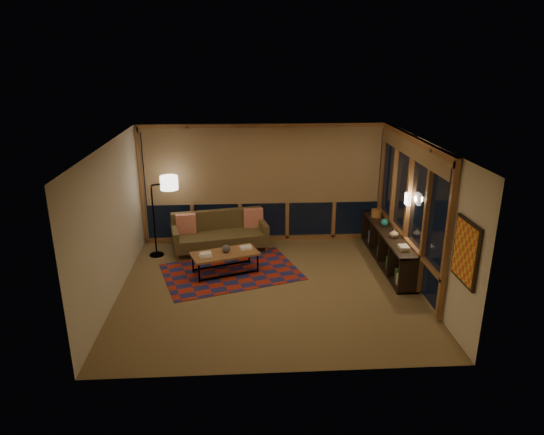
{
  "coord_description": "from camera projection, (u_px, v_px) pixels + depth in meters",
  "views": [
    {
      "loc": [
        -0.44,
        -8.07,
        4.17
      ],
      "look_at": [
        0.07,
        0.47,
        1.23
      ],
      "focal_mm": 32.0,
      "sensor_mm": 36.0,
      "label": 1
    }
  ],
  "objects": [
    {
      "name": "wall_sconce",
      "position": [
        408.0,
        199.0,
        9.07
      ],
      "size": [
        0.12,
        0.18,
        0.22
      ],
      "primitive_type": null,
      "color": "white",
      "rests_on": "walls"
    },
    {
      "name": "wall_art",
      "position": [
        465.0,
        252.0,
        6.93
      ],
      "size": [
        0.06,
        0.74,
        0.94
      ],
      "primitive_type": null,
      "color": "#E94623",
      "rests_on": "walls"
    },
    {
      "name": "shelf_book_stack",
      "position": [
        404.0,
        248.0,
        8.95
      ],
      "size": [
        0.24,
        0.29,
        0.07
      ],
      "primitive_type": null,
      "rotation": [
        0.0,
        0.0,
        -0.29
      ],
      "color": "white",
      "rests_on": "bookshelf"
    },
    {
      "name": "vase",
      "position": [
        394.0,
        233.0,
        9.51
      ],
      "size": [
        0.21,
        0.21,
        0.18
      ],
      "primitive_type": "imported",
      "rotation": [
        0.0,
        0.0,
        -0.25
      ],
      "color": "tan",
      "rests_on": "bookshelf"
    },
    {
      "name": "basket",
      "position": [
        376.0,
        213.0,
        10.7
      ],
      "size": [
        0.23,
        0.23,
        0.17
      ],
      "primitive_type": "cylinder",
      "rotation": [
        0.0,
        0.0,
        0.02
      ],
      "color": "#9C5F33",
      "rests_on": "bookshelf"
    },
    {
      "name": "ceramic_pot",
      "position": [
        226.0,
        248.0,
        9.49
      ],
      "size": [
        0.19,
        0.19,
        0.16
      ],
      "primitive_type": "sphere",
      "rotation": [
        0.0,
        0.0,
        0.25
      ],
      "color": "black",
      "rests_on": "coffee_table"
    },
    {
      "name": "area_rug",
      "position": [
        231.0,
        272.0,
        9.66
      ],
      "size": [
        2.99,
        2.43,
        0.01
      ],
      "primitive_type": "cube",
      "rotation": [
        0.0,
        0.0,
        0.31
      ],
      "color": "#9E2413",
      "rests_on": "floor"
    },
    {
      "name": "pillow_right",
      "position": [
        253.0,
        218.0,
        10.88
      ],
      "size": [
        0.44,
        0.16,
        0.43
      ],
      "primitive_type": null,
      "rotation": [
        0.0,
        0.0,
        0.03
      ],
      "color": "red",
      "rests_on": "sofa"
    },
    {
      "name": "window_wall_back",
      "position": [
        264.0,
        184.0,
        10.85
      ],
      "size": [
        5.3,
        0.16,
        2.6
      ],
      "primitive_type": null,
      "color": "#A7653E",
      "rests_on": "walls"
    },
    {
      "name": "sofa",
      "position": [
        220.0,
        233.0,
        10.57
      ],
      "size": [
        2.14,
        1.19,
        0.83
      ],
      "primitive_type": null,
      "rotation": [
        0.0,
        0.0,
        0.19
      ],
      "color": "brown",
      "rests_on": "floor"
    },
    {
      "name": "book_stack_a",
      "position": [
        206.0,
        255.0,
        9.31
      ],
      "size": [
        0.25,
        0.22,
        0.06
      ],
      "primitive_type": null,
      "rotation": [
        0.0,
        0.0,
        0.25
      ],
      "color": "white",
      "rests_on": "coffee_table"
    },
    {
      "name": "coffee_table",
      "position": [
        225.0,
        263.0,
        9.57
      ],
      "size": [
        1.41,
        0.98,
        0.43
      ],
      "primitive_type": null,
      "rotation": [
        0.0,
        0.0,
        0.33
      ],
      "color": "#A7653E",
      "rests_on": "floor"
    },
    {
      "name": "ceiling",
      "position": [
        269.0,
        144.0,
        8.12
      ],
      "size": [
        5.5,
        5.0,
        0.01
      ],
      "primitive_type": "cube",
      "color": "white",
      "rests_on": "walls"
    },
    {
      "name": "bookshelf",
      "position": [
        388.0,
        247.0,
        9.97
      ],
      "size": [
        0.4,
        2.79,
        0.7
      ],
      "primitive_type": null,
      "color": "black",
      "rests_on": "floor"
    },
    {
      "name": "pillow_left",
      "position": [
        186.0,
        224.0,
        10.5
      ],
      "size": [
        0.44,
        0.17,
        0.43
      ],
      "primitive_type": null,
      "rotation": [
        0.0,
        0.0,
        0.07
      ],
      "color": "red",
      "rests_on": "sofa"
    },
    {
      "name": "teal_bowl",
      "position": [
        385.0,
        222.0,
        10.14
      ],
      "size": [
        0.2,
        0.2,
        0.16
      ],
      "primitive_type": "sphere",
      "rotation": [
        0.0,
        0.0,
        -0.3
      ],
      "color": "teal",
      "rests_on": "bookshelf"
    },
    {
      "name": "book_stack_b",
      "position": [
        246.0,
        247.0,
        9.68
      ],
      "size": [
        0.29,
        0.25,
        0.05
      ],
      "primitive_type": null,
      "rotation": [
        0.0,
        0.0,
        0.26
      ],
      "color": "white",
      "rests_on": "coffee_table"
    },
    {
      "name": "floor",
      "position": [
        270.0,
        288.0,
        9.0
      ],
      "size": [
        5.5,
        5.0,
        0.01
      ],
      "primitive_type": "cube",
      "color": "olive",
      "rests_on": "ground"
    },
    {
      "name": "floor_lamp",
      "position": [
        154.0,
        218.0,
        10.19
      ],
      "size": [
        0.68,
        0.61,
        1.71
      ],
      "primitive_type": null,
      "rotation": [
        0.0,
        0.0,
        0.52
      ],
      "color": "black",
      "rests_on": "floor"
    },
    {
      "name": "walls",
      "position": [
        269.0,
        220.0,
        8.56
      ],
      "size": [
        5.51,
        5.01,
        2.7
      ],
      "color": "beige",
      "rests_on": "floor"
    },
    {
      "name": "window_wall_right",
      "position": [
        407.0,
        207.0,
        9.28
      ],
      "size": [
        0.16,
        3.7,
        2.6
      ],
      "primitive_type": null,
      "color": "#A7653E",
      "rests_on": "walls"
    }
  ]
}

